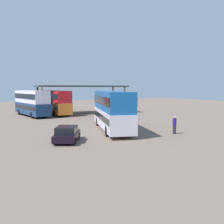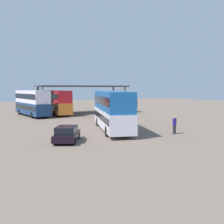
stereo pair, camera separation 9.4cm
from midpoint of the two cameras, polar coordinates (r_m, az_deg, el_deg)
ground_plane at (r=24.87m, az=1.08°, el=-5.31°), size 140.00×140.00×0.00m
double_decker_main at (r=27.87m, az=0.09°, el=0.68°), size 6.41×11.61×4.25m
parked_hatchback at (r=22.38m, az=-9.95°, el=-4.84°), size 3.57×4.22×1.35m
double_decker_near_canopy at (r=44.12m, az=-17.38°, el=2.12°), size 3.27×10.86×4.18m
double_decker_mid_row at (r=45.86m, az=-12.48°, el=2.34°), size 2.78×11.11×4.17m
depot_canopy at (r=46.98m, az=-6.68°, el=5.46°), size 16.80×8.61×5.05m
pedestrian_waiting at (r=26.45m, az=13.85°, el=-2.83°), size 0.38×0.38×1.81m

